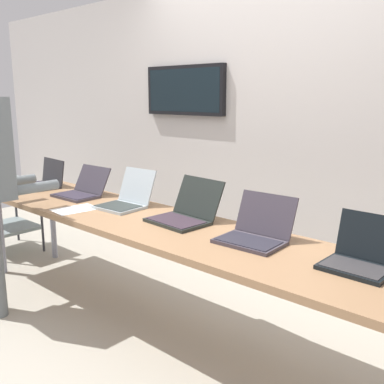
{
  "coord_description": "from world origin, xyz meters",
  "views": [
    {
      "loc": [
        1.89,
        -1.86,
        1.52
      ],
      "look_at": [
        0.15,
        0.08,
        0.95
      ],
      "focal_mm": 41.3,
      "sensor_mm": 36.0,
      "label": 1
    }
  ],
  "objects_px": {
    "laptop_station_2": "(126,199)",
    "laptop_station_1": "(82,190)",
    "laptop_station_4": "(256,231)",
    "laptop_station_0": "(45,180)",
    "laptop_station_5": "(361,256)",
    "workbench": "(165,230)",
    "laptop_station_3": "(185,212)",
    "storage_cart": "(8,205)"
  },
  "relations": [
    {
      "from": "laptop_station_2",
      "to": "laptop_station_1",
      "type": "bearing_deg",
      "value": -178.7
    },
    {
      "from": "laptop_station_4",
      "to": "laptop_station_1",
      "type": "bearing_deg",
      "value": 179.62
    },
    {
      "from": "laptop_station_0",
      "to": "laptop_station_2",
      "type": "bearing_deg",
      "value": 0.55
    },
    {
      "from": "laptop_station_1",
      "to": "laptop_station_0",
      "type": "bearing_deg",
      "value": 179.83
    },
    {
      "from": "laptop_station_1",
      "to": "laptop_station_2",
      "type": "height_order",
      "value": "laptop_station_2"
    },
    {
      "from": "laptop_station_1",
      "to": "laptop_station_5",
      "type": "relative_size",
      "value": 1.19
    },
    {
      "from": "workbench",
      "to": "laptop_station_1",
      "type": "height_order",
      "value": "laptop_station_1"
    },
    {
      "from": "workbench",
      "to": "laptop_station_0",
      "type": "bearing_deg",
      "value": 176.05
    },
    {
      "from": "laptop_station_0",
      "to": "laptop_station_3",
      "type": "relative_size",
      "value": 0.98
    },
    {
      "from": "laptop_station_3",
      "to": "laptop_station_2",
      "type": "bearing_deg",
      "value": -178.89
    },
    {
      "from": "workbench",
      "to": "laptop_station_3",
      "type": "relative_size",
      "value": 9.27
    },
    {
      "from": "laptop_station_3",
      "to": "storage_cart",
      "type": "distance_m",
      "value": 2.34
    },
    {
      "from": "laptop_station_2",
      "to": "laptop_station_5",
      "type": "relative_size",
      "value": 1.23
    },
    {
      "from": "laptop_station_1",
      "to": "laptop_station_3",
      "type": "bearing_deg",
      "value": 1.2
    },
    {
      "from": "laptop_station_2",
      "to": "laptop_station_5",
      "type": "height_order",
      "value": "laptop_station_2"
    },
    {
      "from": "workbench",
      "to": "storage_cart",
      "type": "bearing_deg",
      "value": 178.27
    },
    {
      "from": "laptop_station_0",
      "to": "laptop_station_1",
      "type": "xyz_separation_m",
      "value": [
        0.56,
        -0.0,
        -0.0
      ]
    },
    {
      "from": "laptop_station_0",
      "to": "storage_cart",
      "type": "height_order",
      "value": "laptop_station_0"
    },
    {
      "from": "laptop_station_1",
      "to": "laptop_station_3",
      "type": "xyz_separation_m",
      "value": [
        1.1,
        0.02,
        0.01
      ]
    },
    {
      "from": "workbench",
      "to": "laptop_station_5",
      "type": "xyz_separation_m",
      "value": [
        1.19,
        0.11,
        0.1
      ]
    },
    {
      "from": "laptop_station_0",
      "to": "laptop_station_2",
      "type": "distance_m",
      "value": 1.09
    },
    {
      "from": "laptop_station_5",
      "to": "storage_cart",
      "type": "distance_m",
      "value": 3.46
    },
    {
      "from": "laptop_station_2",
      "to": "laptop_station_4",
      "type": "xyz_separation_m",
      "value": [
        1.12,
        -0.02,
        -0.0
      ]
    },
    {
      "from": "laptop_station_0",
      "to": "laptop_station_5",
      "type": "xyz_separation_m",
      "value": [
        2.79,
        -0.01,
        0.0
      ]
    },
    {
      "from": "workbench",
      "to": "laptop_station_1",
      "type": "xyz_separation_m",
      "value": [
        -1.05,
        0.11,
        0.1
      ]
    },
    {
      "from": "laptop_station_0",
      "to": "workbench",
      "type": "bearing_deg",
      "value": -3.95
    },
    {
      "from": "laptop_station_0",
      "to": "laptop_station_4",
      "type": "relative_size",
      "value": 1.09
    },
    {
      "from": "laptop_station_0",
      "to": "storage_cart",
      "type": "bearing_deg",
      "value": -176.24
    },
    {
      "from": "laptop_station_2",
      "to": "storage_cart",
      "type": "bearing_deg",
      "value": -178.25
    },
    {
      "from": "workbench",
      "to": "laptop_station_3",
      "type": "bearing_deg",
      "value": 68.52
    },
    {
      "from": "storage_cart",
      "to": "laptop_station_0",
      "type": "bearing_deg",
      "value": 3.76
    },
    {
      "from": "laptop_station_1",
      "to": "laptop_station_2",
      "type": "xyz_separation_m",
      "value": [
        0.53,
        0.01,
        0.01
      ]
    },
    {
      "from": "laptop_station_4",
      "to": "laptop_station_2",
      "type": "bearing_deg",
      "value": 178.83
    },
    {
      "from": "laptop_station_1",
      "to": "laptop_station_2",
      "type": "distance_m",
      "value": 0.53
    },
    {
      "from": "laptop_station_0",
      "to": "laptop_station_3",
      "type": "height_order",
      "value": "laptop_station_3"
    },
    {
      "from": "laptop_station_5",
      "to": "storage_cart",
      "type": "relative_size",
      "value": 0.43
    },
    {
      "from": "laptop_station_0",
      "to": "laptop_station_1",
      "type": "distance_m",
      "value": 0.56
    },
    {
      "from": "workbench",
      "to": "laptop_station_5",
      "type": "relative_size",
      "value": 12.26
    },
    {
      "from": "laptop_station_1",
      "to": "laptop_station_4",
      "type": "bearing_deg",
      "value": -0.38
    },
    {
      "from": "laptop_station_4",
      "to": "laptop_station_5",
      "type": "distance_m",
      "value": 0.58
    },
    {
      "from": "laptop_station_4",
      "to": "storage_cart",
      "type": "xyz_separation_m",
      "value": [
        -2.87,
        -0.03,
        -0.32
      ]
    },
    {
      "from": "laptop_station_2",
      "to": "laptop_station_5",
      "type": "xyz_separation_m",
      "value": [
        1.7,
        -0.02,
        -0.0
      ]
    }
  ]
}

